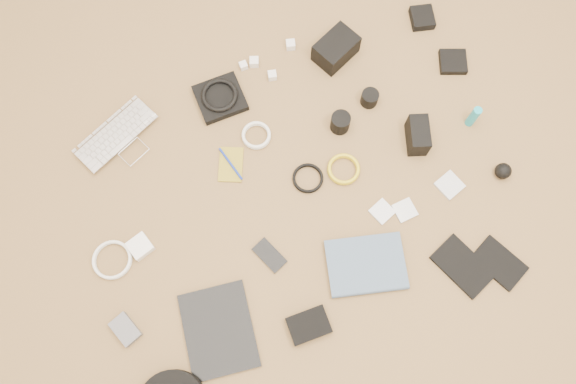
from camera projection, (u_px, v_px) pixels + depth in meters
name	position (u px, v px, depth m)	size (l,w,h in m)	color
laptop	(124.00, 143.00, 1.87)	(0.28, 0.20, 0.02)	silver
headphone_pouch	(220.00, 98.00, 1.91)	(0.16, 0.15, 0.03)	black
headphones	(219.00, 95.00, 1.89)	(0.13, 0.13, 0.02)	black
charger_a	(243.00, 66.00, 1.95)	(0.03, 0.03, 0.02)	white
charger_b	(254.00, 62.00, 1.95)	(0.03, 0.03, 0.03)	white
charger_c	(291.00, 45.00, 1.97)	(0.03, 0.03, 0.03)	white
charger_d	(272.00, 75.00, 1.94)	(0.03, 0.03, 0.03)	white
dslr_camera	(336.00, 49.00, 1.94)	(0.14, 0.10, 0.08)	black
lens_pouch	(422.00, 18.00, 2.00)	(0.08, 0.09, 0.03)	black
notebook_olive	(231.00, 164.00, 1.85)	(0.08, 0.12, 0.01)	olive
pen_blue	(231.00, 164.00, 1.84)	(0.01, 0.01, 0.13)	#132A9E
cable_white_a	(256.00, 136.00, 1.88)	(0.10, 0.10, 0.01)	white
lens_a	(340.00, 122.00, 1.86)	(0.06, 0.06, 0.07)	black
lens_b	(370.00, 98.00, 1.90)	(0.06, 0.06, 0.05)	black
card_reader	(453.00, 62.00, 1.96)	(0.09, 0.09, 0.02)	black
power_brick	(140.00, 246.00, 1.76)	(0.07, 0.07, 0.03)	white
cable_white_b	(113.00, 260.00, 1.76)	(0.12, 0.12, 0.01)	white
cable_black	(308.00, 179.00, 1.84)	(0.10, 0.10, 0.01)	black
cable_yellow	(343.00, 170.00, 1.84)	(0.11, 0.11, 0.01)	gold
flash	(418.00, 135.00, 1.84)	(0.06, 0.11, 0.09)	black
lens_cleaner	(473.00, 117.00, 1.85)	(0.03, 0.03, 0.10)	#1B9EB3
battery_charger	(125.00, 329.00, 1.69)	(0.06, 0.09, 0.03)	#5B5B60
tablet	(219.00, 330.00, 1.69)	(0.20, 0.26, 0.01)	black
phone	(270.00, 255.00, 1.76)	(0.06, 0.11, 0.01)	black
filter_case_left	(382.00, 212.00, 1.80)	(0.06, 0.06, 0.01)	silver
filter_case_mid	(405.00, 210.00, 1.80)	(0.06, 0.06, 0.01)	silver
filter_case_right	(450.00, 185.00, 1.83)	(0.07, 0.07, 0.01)	silver
air_blower	(503.00, 171.00, 1.82)	(0.05, 0.05, 0.05)	black
drive_case	(309.00, 325.00, 1.69)	(0.12, 0.09, 0.03)	black
paperback	(371.00, 294.00, 1.72)	(0.18, 0.24, 0.02)	#445A74
notebook_black_a	(463.00, 266.00, 1.75)	(0.11, 0.18, 0.01)	black
notebook_black_b	(499.00, 263.00, 1.75)	(0.10, 0.15, 0.01)	black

